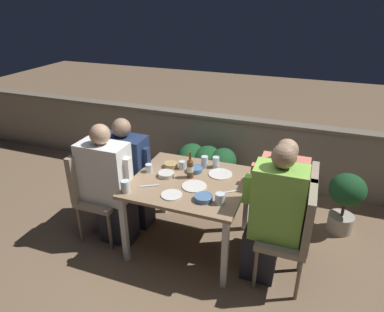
{
  "coord_description": "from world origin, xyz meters",
  "views": [
    {
      "loc": [
        0.97,
        -2.56,
        2.29
      ],
      "look_at": [
        0.0,
        0.07,
        0.95
      ],
      "focal_mm": 32.0,
      "sensor_mm": 36.0,
      "label": 1
    }
  ],
  "objects_px": {
    "chair_right_near": "(296,230)",
    "chair_right_far": "(299,207)",
    "person_navy_jumper": "(129,174)",
    "beer_bottle": "(190,168)",
    "person_coral_top": "(277,199)",
    "chair_left_far": "(112,173)",
    "potted_plant": "(346,197)",
    "chair_left_near": "(92,187)",
    "person_green_blouse": "(272,216)",
    "person_white_polo": "(109,185)"
  },
  "relations": [
    {
      "from": "chair_left_far",
      "to": "potted_plant",
      "type": "relative_size",
      "value": 1.41
    },
    {
      "from": "chair_left_near",
      "to": "chair_left_far",
      "type": "relative_size",
      "value": 1.0
    },
    {
      "from": "person_navy_jumper",
      "to": "person_coral_top",
      "type": "xyz_separation_m",
      "value": [
        1.51,
        0.02,
        0.0
      ]
    },
    {
      "from": "chair_right_far",
      "to": "chair_left_near",
      "type": "bearing_deg",
      "value": -170.22
    },
    {
      "from": "chair_left_near",
      "to": "beer_bottle",
      "type": "relative_size",
      "value": 3.58
    },
    {
      "from": "chair_right_far",
      "to": "beer_bottle",
      "type": "bearing_deg",
      "value": -174.24
    },
    {
      "from": "person_white_polo",
      "to": "chair_right_near",
      "type": "height_order",
      "value": "person_white_polo"
    },
    {
      "from": "person_coral_top",
      "to": "chair_left_near",
      "type": "bearing_deg",
      "value": -169.12
    },
    {
      "from": "chair_left_far",
      "to": "beer_bottle",
      "type": "bearing_deg",
      "value": -4.78
    },
    {
      "from": "person_green_blouse",
      "to": "person_coral_top",
      "type": "height_order",
      "value": "person_green_blouse"
    },
    {
      "from": "chair_right_near",
      "to": "chair_right_far",
      "type": "bearing_deg",
      "value": 90.32
    },
    {
      "from": "person_navy_jumper",
      "to": "chair_right_near",
      "type": "bearing_deg",
      "value": -10.39
    },
    {
      "from": "chair_left_far",
      "to": "chair_left_near",
      "type": "bearing_deg",
      "value": -95.49
    },
    {
      "from": "person_white_polo",
      "to": "person_navy_jumper",
      "type": "distance_m",
      "value": 0.31
    },
    {
      "from": "chair_right_far",
      "to": "potted_plant",
      "type": "bearing_deg",
      "value": 53.5
    },
    {
      "from": "chair_left_near",
      "to": "chair_left_far",
      "type": "distance_m",
      "value": 0.31
    },
    {
      "from": "person_white_polo",
      "to": "chair_right_near",
      "type": "bearing_deg",
      "value": -0.12
    },
    {
      "from": "potted_plant",
      "to": "person_white_polo",
      "type": "bearing_deg",
      "value": -157.07
    },
    {
      "from": "person_green_blouse",
      "to": "chair_left_far",
      "type": "bearing_deg",
      "value": 169.63
    },
    {
      "from": "chair_right_far",
      "to": "person_coral_top",
      "type": "bearing_deg",
      "value": -180.0
    },
    {
      "from": "person_navy_jumper",
      "to": "beer_bottle",
      "type": "relative_size",
      "value": 4.55
    },
    {
      "from": "chair_left_near",
      "to": "potted_plant",
      "type": "bearing_deg",
      "value": 21.19
    },
    {
      "from": "chair_right_near",
      "to": "person_green_blouse",
      "type": "relative_size",
      "value": 0.73
    },
    {
      "from": "chair_right_near",
      "to": "person_coral_top",
      "type": "relative_size",
      "value": 0.79
    },
    {
      "from": "person_navy_jumper",
      "to": "chair_left_near",
      "type": "bearing_deg",
      "value": -126.64
    },
    {
      "from": "potted_plant",
      "to": "chair_right_far",
      "type": "bearing_deg",
      "value": -126.5
    },
    {
      "from": "person_navy_jumper",
      "to": "potted_plant",
      "type": "relative_size",
      "value": 1.79
    },
    {
      "from": "chair_left_near",
      "to": "person_white_polo",
      "type": "xyz_separation_m",
      "value": [
        0.2,
        0.0,
        0.06
      ]
    },
    {
      "from": "chair_left_near",
      "to": "chair_right_near",
      "type": "bearing_deg",
      "value": -0.11
    },
    {
      "from": "person_green_blouse",
      "to": "person_white_polo",
      "type": "bearing_deg",
      "value": 179.86
    },
    {
      "from": "person_coral_top",
      "to": "chair_right_near",
      "type": "bearing_deg",
      "value": -59.06
    },
    {
      "from": "chair_right_far",
      "to": "person_coral_top",
      "type": "distance_m",
      "value": 0.2
    },
    {
      "from": "beer_bottle",
      "to": "person_green_blouse",
      "type": "bearing_deg",
      "value": -16.5
    },
    {
      "from": "chair_left_near",
      "to": "chair_left_far",
      "type": "xyz_separation_m",
      "value": [
        0.03,
        0.31,
        0.0
      ]
    },
    {
      "from": "person_white_polo",
      "to": "potted_plant",
      "type": "relative_size",
      "value": 1.86
    },
    {
      "from": "beer_bottle",
      "to": "potted_plant",
      "type": "xyz_separation_m",
      "value": [
        1.43,
        0.69,
        -0.42
      ]
    },
    {
      "from": "beer_bottle",
      "to": "chair_left_near",
      "type": "bearing_deg",
      "value": -166.08
    },
    {
      "from": "potted_plant",
      "to": "person_coral_top",
      "type": "bearing_deg",
      "value": -137.28
    },
    {
      "from": "person_green_blouse",
      "to": "potted_plant",
      "type": "xyz_separation_m",
      "value": [
        0.63,
        0.92,
        -0.24
      ]
    },
    {
      "from": "person_coral_top",
      "to": "chair_right_far",
      "type": "bearing_deg",
      "value": 0.0
    },
    {
      "from": "person_navy_jumper",
      "to": "person_coral_top",
      "type": "relative_size",
      "value": 1.0
    },
    {
      "from": "chair_right_far",
      "to": "potted_plant",
      "type": "relative_size",
      "value": 1.41
    },
    {
      "from": "chair_left_near",
      "to": "chair_left_far",
      "type": "height_order",
      "value": "same"
    },
    {
      "from": "chair_left_far",
      "to": "chair_right_far",
      "type": "relative_size",
      "value": 1.0
    },
    {
      "from": "chair_right_far",
      "to": "beer_bottle",
      "type": "relative_size",
      "value": 3.58
    },
    {
      "from": "chair_left_near",
      "to": "beer_bottle",
      "type": "height_order",
      "value": "beer_bottle"
    },
    {
      "from": "chair_left_far",
      "to": "person_coral_top",
      "type": "bearing_deg",
      "value": 0.82
    },
    {
      "from": "chair_left_far",
      "to": "person_green_blouse",
      "type": "bearing_deg",
      "value": -10.37
    },
    {
      "from": "person_green_blouse",
      "to": "chair_right_far",
      "type": "height_order",
      "value": "person_green_blouse"
    },
    {
      "from": "person_white_polo",
      "to": "chair_left_far",
      "type": "relative_size",
      "value": 1.32
    }
  ]
}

